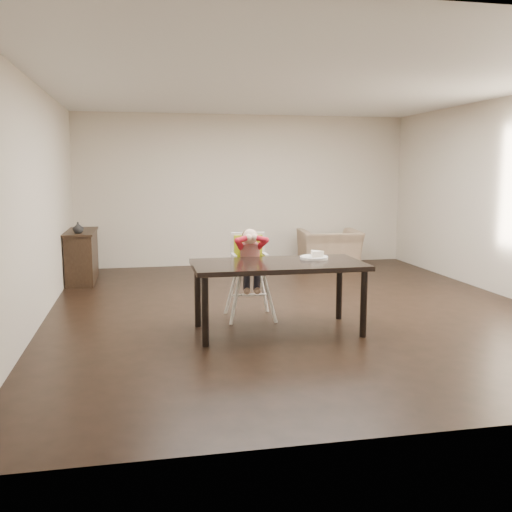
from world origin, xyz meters
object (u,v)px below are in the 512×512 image
at_px(high_chair, 250,255).
at_px(armchair, 329,243).
at_px(dining_table, 278,270).
at_px(sideboard, 82,256).

relative_size(high_chair, armchair, 1.02).
xyz_separation_m(dining_table, high_chair, (-0.19, 0.64, 0.07)).
distance_m(high_chair, armchair, 3.75).
xyz_separation_m(high_chair, armchair, (2.04, 3.13, -0.29)).
bearing_deg(armchair, dining_table, 68.21).
distance_m(dining_table, sideboard, 4.09).
relative_size(dining_table, armchair, 1.76).
bearing_deg(dining_table, sideboard, 124.73).
bearing_deg(high_chair, armchair, 58.69).
xyz_separation_m(dining_table, armchair, (1.85, 3.77, -0.22)).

